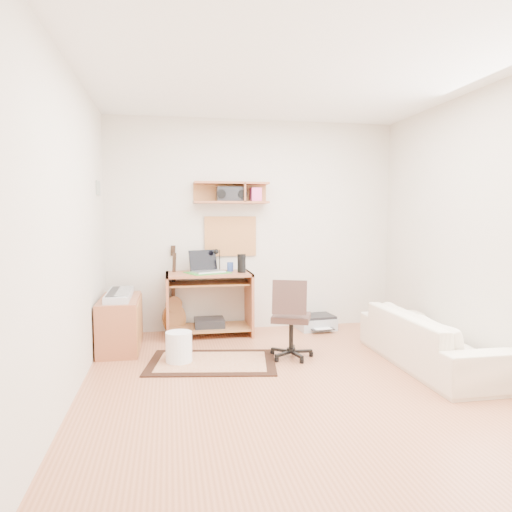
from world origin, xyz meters
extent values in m
cube|color=#B8714C|center=(0.00, 0.00, -0.01)|extent=(3.60, 4.00, 0.01)
cube|color=white|center=(0.00, 0.00, 2.60)|extent=(3.60, 4.00, 0.01)
cube|color=beige|center=(0.00, 2.00, 1.30)|extent=(3.60, 0.01, 2.60)
cube|color=beige|center=(-1.80, 0.00, 1.30)|extent=(0.01, 4.00, 2.60)
cube|color=beige|center=(1.80, 0.00, 1.30)|extent=(0.01, 4.00, 2.60)
cube|color=#A05938|center=(-0.30, 1.88, 1.70)|extent=(0.90, 0.25, 0.26)
cube|color=#A27B51|center=(-0.30, 1.98, 1.17)|extent=(0.64, 0.03, 0.49)
cube|color=#4C8CBF|center=(-1.79, 1.50, 1.72)|extent=(0.02, 0.20, 0.15)
cylinder|color=black|center=(-0.21, 1.68, 0.86)|extent=(0.10, 0.10, 0.22)
cylinder|color=#334D99|center=(-0.32, 1.83, 0.80)|extent=(0.08, 0.08, 0.11)
cube|color=black|center=(-0.30, 1.87, 1.68)|extent=(0.35, 0.16, 0.18)
cube|color=beige|center=(-0.66, 0.66, 0.01)|extent=(1.34, 1.00, 0.02)
cube|color=#A05938|center=(-1.58, 1.33, 0.28)|extent=(0.40, 0.90, 0.55)
cube|color=#B2B5BA|center=(-1.58, 1.33, 0.58)|extent=(0.25, 0.78, 0.07)
cylinder|color=white|center=(-0.97, 0.71, 0.15)|extent=(0.29, 0.29, 0.31)
cube|color=#A5A8AA|center=(0.75, 1.77, 0.09)|extent=(0.48, 0.39, 0.17)
imported|color=beige|center=(1.38, 0.20, 0.34)|extent=(0.51, 1.74, 0.68)
camera|label=1|loc=(-1.05, -3.79, 1.43)|focal=32.89mm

